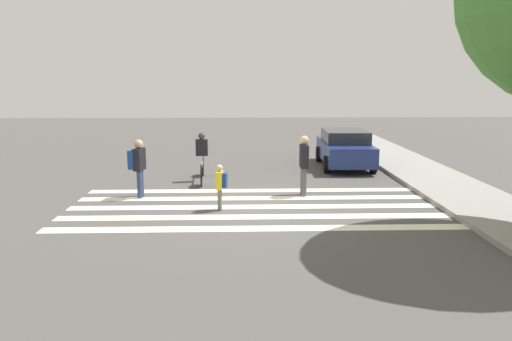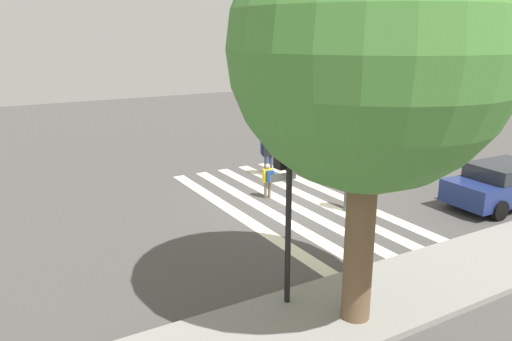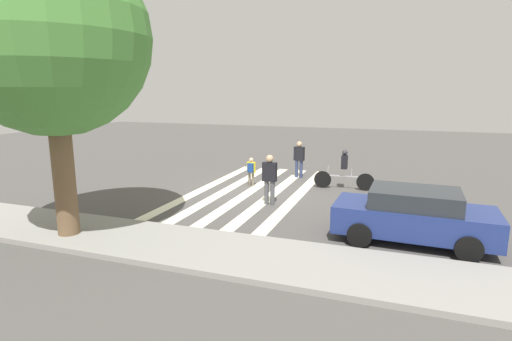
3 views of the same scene
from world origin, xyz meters
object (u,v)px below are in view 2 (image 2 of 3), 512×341
object	(u,v)px
traffic_light	(285,177)
pedestrian_adult_yellow_jacket	(350,181)
street_tree	(371,51)
pedestrian_adult_blue_shirt	(268,178)
cyclist_far_lane	(339,156)
car_parked_silver_sedan	(504,184)
pedestrian_adult_tall_backpack	(268,151)

from	to	relation	value
traffic_light	pedestrian_adult_yellow_jacket	size ratio (longest dim) A/B	2.24
street_tree	pedestrian_adult_blue_shirt	size ratio (longest dim) A/B	6.36
cyclist_far_lane	car_parked_silver_sedan	size ratio (longest dim) A/B	0.59
traffic_light	cyclist_far_lane	world-z (taller)	traffic_light
street_tree	cyclist_far_lane	bearing A→B (deg)	-127.64
pedestrian_adult_yellow_jacket	cyclist_far_lane	distance (m)	3.87
traffic_light	cyclist_far_lane	size ratio (longest dim) A/B	1.65
pedestrian_adult_tall_backpack	cyclist_far_lane	bearing A→B (deg)	155.89
pedestrian_adult_blue_shirt	traffic_light	bearing A→B (deg)	-110.86
pedestrian_adult_tall_backpack	pedestrian_adult_yellow_jacket	bearing A→B (deg)	103.14
traffic_light	pedestrian_adult_tall_backpack	xyz separation A→B (m)	(-4.92, -8.64, -1.82)
cyclist_far_lane	pedestrian_adult_tall_backpack	bearing A→B (deg)	-38.57
street_tree	pedestrian_adult_yellow_jacket	distance (m)	7.84
pedestrian_adult_tall_backpack	cyclist_far_lane	distance (m)	2.85
traffic_light	street_tree	world-z (taller)	street_tree
traffic_light	pedestrian_adult_yellow_jacket	distance (m)	6.54
street_tree	pedestrian_adult_tall_backpack	bearing A→B (deg)	-112.26
pedestrian_adult_yellow_jacket	car_parked_silver_sedan	world-z (taller)	pedestrian_adult_yellow_jacket
pedestrian_adult_yellow_jacket	car_parked_silver_sedan	distance (m)	5.22
pedestrian_adult_yellow_jacket	pedestrian_adult_blue_shirt	world-z (taller)	pedestrian_adult_yellow_jacket
pedestrian_adult_yellow_jacket	pedestrian_adult_tall_backpack	bearing A→B (deg)	-88.68
traffic_light	car_parked_silver_sedan	size ratio (longest dim) A/B	0.97
cyclist_far_lane	car_parked_silver_sedan	world-z (taller)	cyclist_far_lane
street_tree	pedestrian_adult_yellow_jacket	size ratio (longest dim) A/B	4.35
street_tree	car_parked_silver_sedan	bearing A→B (deg)	-162.08
street_tree	pedestrian_adult_tall_backpack	distance (m)	11.56
pedestrian_adult_tall_backpack	car_parked_silver_sedan	world-z (taller)	pedestrian_adult_tall_backpack
cyclist_far_lane	pedestrian_adult_yellow_jacket	bearing A→B (deg)	52.84
traffic_light	pedestrian_adult_blue_shirt	size ratio (longest dim) A/B	3.28
street_tree	car_parked_silver_sedan	world-z (taller)	street_tree
cyclist_far_lane	car_parked_silver_sedan	xyz separation A→B (m)	(-2.52, 5.38, -0.12)
cyclist_far_lane	car_parked_silver_sedan	distance (m)	5.95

